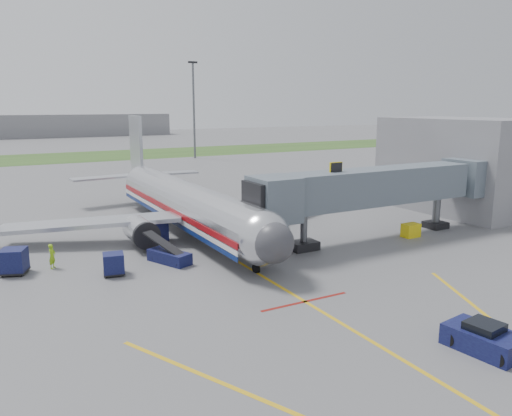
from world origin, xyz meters
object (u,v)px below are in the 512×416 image
airliner (186,203)px  belt_loader (169,256)px  ramp_worker (52,256)px  pushback_tug (483,339)px

airliner → belt_loader: (-4.55, -8.21, -2.14)m
airliner → ramp_worker: (-12.23, -5.45, -1.76)m
pushback_tug → ramp_worker: ramp_worker is taller
airliner → ramp_worker: size_ratio=20.13×
belt_loader → ramp_worker: size_ratio=2.39×
pushback_tug → belt_loader: size_ratio=0.85×
pushback_tug → belt_loader: (-8.54, 20.02, -0.08)m
airliner → belt_loader: 9.62m
belt_loader → ramp_worker: (-7.68, 2.75, 0.38)m
pushback_tug → ramp_worker: (-16.22, 22.78, 0.30)m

